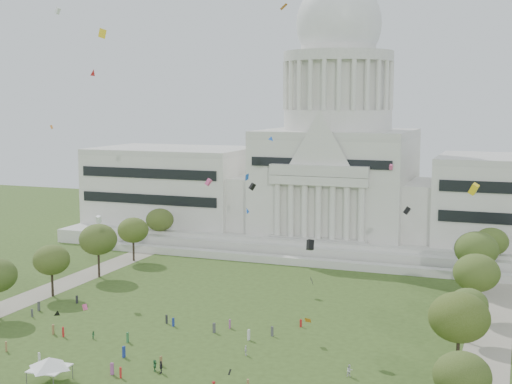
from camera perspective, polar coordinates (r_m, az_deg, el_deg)
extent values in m
plane|color=#344A1B|center=(116.04, -8.12, -14.57)|extent=(400.00, 400.00, 0.00)
cube|color=beige|center=(219.47, 6.46, -3.51)|extent=(160.00, 60.00, 4.00)
cube|color=beige|center=(188.52, 3.98, -5.60)|extent=(130.00, 3.00, 2.00)
cube|color=beige|center=(195.70, 4.66, -4.67)|extent=(140.00, 3.00, 5.00)
cube|color=beige|center=(235.87, -6.61, 0.44)|extent=(50.00, 34.00, 22.00)
cube|color=beige|center=(223.06, -0.43, -0.68)|extent=(12.00, 26.00, 16.00)
cube|color=beige|center=(210.00, 13.46, -1.39)|extent=(12.00, 26.00, 16.00)
cube|color=beige|center=(216.08, 6.46, 0.61)|extent=(44.00, 38.00, 28.00)
cube|color=beige|center=(196.50, 5.04, 0.90)|extent=(28.00, 3.00, 2.40)
cube|color=black|center=(220.60, -8.66, 0.45)|extent=(46.00, 0.40, 11.00)
cylinder|color=beige|center=(214.68, 6.54, 5.76)|extent=(32.00, 32.00, 6.00)
cylinder|color=beige|center=(214.65, 6.57, 8.43)|extent=(28.00, 28.00, 14.00)
cylinder|color=beige|center=(214.98, 6.61, 10.70)|extent=(32.40, 32.40, 3.00)
cylinder|color=beige|center=(215.38, 6.63, 12.16)|extent=(22.00, 22.00, 8.00)
ellipsoid|color=silver|center=(215.75, 6.65, 13.21)|extent=(25.00, 25.00, 26.20)
cube|color=gray|center=(165.36, -17.86, -8.14)|extent=(8.00, 160.00, 0.04)
cube|color=gray|center=(131.48, 17.96, -12.18)|extent=(8.00, 160.00, 0.04)
ellipsoid|color=#354719|center=(99.14, 16.16, -13.93)|extent=(7.58, 7.58, 6.20)
cylinder|color=black|center=(118.81, 15.83, -12.65)|extent=(0.56, 0.56, 6.20)
ellipsoid|color=#374714|center=(116.76, 15.94, -9.61)|extent=(9.55, 9.55, 7.82)
cylinder|color=black|center=(165.35, -15.98, -7.13)|extent=(0.56, 0.56, 5.27)
ellipsoid|color=#3C4C1C|center=(164.07, -16.05, -5.24)|extent=(8.12, 8.12, 6.65)
cylinder|color=black|center=(135.18, 16.55, -10.57)|extent=(0.56, 0.56, 4.56)
ellipsoid|color=#3B521F|center=(133.80, 16.62, -8.60)|extent=(7.01, 7.01, 5.74)
cylinder|color=black|center=(179.97, -12.46, -5.72)|extent=(0.56, 0.56, 6.03)
ellipsoid|color=#3A491C|center=(178.65, -12.52, -3.72)|extent=(9.29, 9.29, 7.60)
cylinder|color=black|center=(149.85, 17.14, -8.54)|extent=(0.56, 0.56, 5.97)
ellipsoid|color=#3D501D|center=(148.28, 17.23, -6.19)|extent=(9.19, 9.19, 7.52)
cylinder|color=black|center=(196.03, -9.77, -4.67)|extent=(0.56, 0.56, 5.41)
ellipsoid|color=#3F511A|center=(194.93, -9.81, -3.02)|extent=(8.33, 8.33, 6.81)
cylinder|color=black|center=(169.34, 17.14, -6.64)|extent=(0.56, 0.56, 6.37)
ellipsoid|color=#374E1C|center=(167.87, 17.23, -4.40)|extent=(9.82, 9.82, 8.03)
cylinder|color=black|center=(212.30, -7.68, -3.72)|extent=(0.56, 0.56, 5.32)
ellipsoid|color=#384618|center=(211.30, -7.71, -2.22)|extent=(8.19, 8.19, 6.70)
cylinder|color=black|center=(186.79, 18.25, -5.53)|extent=(0.56, 0.56, 5.47)
ellipsoid|color=#39521A|center=(185.62, 18.32, -3.79)|extent=(8.42, 8.42, 6.89)
cylinder|color=#4C4C4C|center=(117.26, -17.89, -14.05)|extent=(0.12, 0.12, 2.18)
cylinder|color=#4C4C4C|center=(114.45, -15.91, -14.52)|extent=(0.12, 0.12, 2.18)
cylinder|color=#4C4C4C|center=(120.83, -16.41, -13.34)|extent=(0.12, 0.12, 2.18)
cylinder|color=#4C4C4C|center=(118.11, -14.47, -13.77)|extent=(0.12, 0.12, 2.18)
cube|color=white|center=(117.22, -16.19, -13.38)|extent=(5.52, 5.52, 0.17)
pyramid|color=white|center=(116.89, -16.21, -12.94)|extent=(7.73, 7.73, 1.74)
imported|color=silver|center=(116.26, 7.49, -13.99)|extent=(1.13, 1.07, 1.99)
imported|color=#26262B|center=(117.65, -7.61, -13.72)|extent=(0.98, 1.33, 2.03)
imported|color=#33723F|center=(118.74, -8.10, -13.57)|extent=(1.28, 1.85, 1.86)
imported|color=#33723F|center=(135.58, -12.87, -11.09)|extent=(0.81, 0.77, 1.43)
imported|color=silver|center=(124.22, -0.83, -12.56)|extent=(0.90, 1.15, 1.74)
cube|color=#B21E1E|center=(116.90, -10.78, -14.01)|extent=(0.51, 0.53, 1.72)
cube|color=#B21E1E|center=(139.07, 3.60, -10.43)|extent=(0.41, 0.26, 1.50)
cube|color=olive|center=(139.90, -15.92, -10.52)|extent=(0.45, 0.56, 1.83)
cube|color=#26262B|center=(158.82, -14.14, -8.34)|extent=(0.33, 0.48, 1.69)
cube|color=#26262B|center=(141.85, -7.17, -10.07)|extent=(0.53, 0.51, 1.71)
cube|color=#4C4C51|center=(151.64, -17.48, -9.22)|extent=(0.51, 0.46, 1.65)
cube|color=olive|center=(120.85, -7.61, -13.25)|extent=(0.32, 0.45, 1.58)
cube|color=#4C4C51|center=(133.67, 1.30, -11.08)|extent=(0.57, 0.54, 1.84)
cube|color=silver|center=(131.56, -0.59, -11.36)|extent=(0.41, 0.56, 1.93)
cube|color=navy|center=(140.02, -6.64, -10.30)|extent=(0.34, 0.48, 1.66)
cube|color=silver|center=(126.75, -16.96, -12.53)|extent=(0.47, 0.39, 1.54)
cube|color=#994C8C|center=(118.36, -11.45, -13.69)|extent=(0.54, 0.37, 1.93)
cube|color=navy|center=(125.31, -10.53, -12.46)|extent=(0.40, 0.56, 1.94)
cube|color=#4C4C51|center=(135.70, -3.37, -10.80)|extent=(0.52, 0.58, 1.87)
cube|color=#994C8C|center=(138.06, -2.11, -10.50)|extent=(0.38, 0.51, 1.72)
cube|color=#33723F|center=(132.47, -10.24, -11.37)|extent=(0.37, 0.52, 1.84)
cube|color=olive|center=(133.24, -19.36, -11.58)|extent=(0.53, 0.54, 1.77)
cube|color=#B21E1E|center=(137.95, -15.17, -10.75)|extent=(0.56, 0.56, 1.85)
cube|color=#4C4C51|center=(155.49, -16.99, -8.73)|extent=(0.34, 0.52, 1.93)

